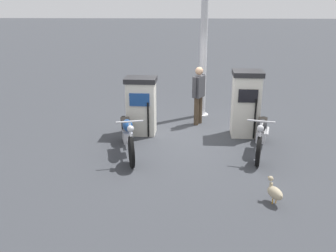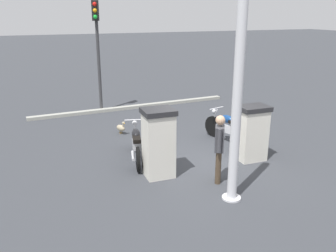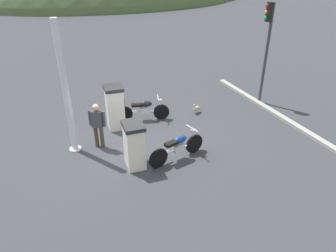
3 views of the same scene
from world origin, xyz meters
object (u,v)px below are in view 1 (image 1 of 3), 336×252
Objects in this scene: fuel_pump_far at (246,103)px; motorcycle_far_pump at (261,134)px; fuel_pump_near at (141,106)px; wandering_duck at (275,192)px; motorcycle_near_pump at (128,134)px; attendant_person at (199,92)px; canopy_support_pole at (204,46)px.

fuel_pump_far is 0.82× the size of motorcycle_far_pump.
fuel_pump_near is 3.31× the size of wandering_duck.
motorcycle_near_pump is at bearing -64.11° from fuel_pump_far.
attendant_person is (-0.83, -1.15, 0.07)m from fuel_pump_far.
motorcycle_far_pump is at bearing 67.79° from fuel_pump_near.
wandering_duck is at bearing -4.57° from motorcycle_far_pump.
wandering_duck is (2.00, 2.80, -0.26)m from motorcycle_near_pump.
motorcycle_near_pump is at bearing -30.56° from canopy_support_pole.
fuel_pump_far is at bearing -179.73° from wandering_duck.
fuel_pump_far is 2.29m from canopy_support_pole.
motorcycle_near_pump is 0.47× the size of canopy_support_pole.
canopy_support_pole reaches higher than fuel_pump_far.
fuel_pump_near is 1.39m from motorcycle_near_pump.
fuel_pump_far reaches higher than motorcycle_near_pump.
fuel_pump_far reaches higher than attendant_person.
fuel_pump_far is (-0.00, 2.62, 0.09)m from fuel_pump_near.
motorcycle_far_pump is (-0.20, 2.98, -0.02)m from motorcycle_near_pump.
motorcycle_near_pump is 3.45m from wandering_duck.
canopy_support_pole is (-3.00, 1.77, 1.59)m from motorcycle_near_pump.
canopy_support_pole is (-5.00, -1.03, 1.85)m from wandering_duck.
wandering_duck is at bearing 54.42° from motorcycle_near_pump.
motorcycle_far_pump is (1.15, 0.19, -0.39)m from fuel_pump_far.
canopy_support_pole is at bearing -168.38° from wandering_duck.
fuel_pump_near is at bearing 173.27° from motorcycle_near_pump.
motorcycle_near_pump reaches higher than motorcycle_far_pump.
wandering_duck is at bearing 0.27° from fuel_pump_far.
canopy_support_pole reaches higher than fuel_pump_near.
fuel_pump_near is 0.73× the size of motorcycle_far_pump.
motorcycle_far_pump is 2.22m from wandering_duck.
attendant_person is (-1.98, -1.34, 0.46)m from motorcycle_far_pump.
attendant_person is 0.37× the size of canopy_support_pole.
attendant_person is (-2.18, 1.63, 0.44)m from motorcycle_near_pump.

